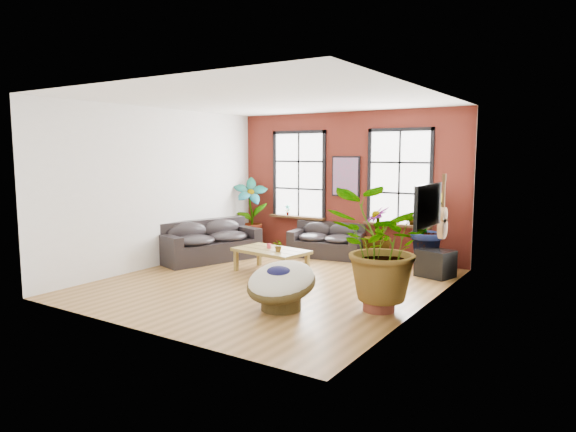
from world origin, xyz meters
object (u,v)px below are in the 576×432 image
at_px(sofa_back, 328,241).
at_px(coffee_table, 271,252).
at_px(papasan_chair, 281,283).
at_px(sofa_left, 209,242).

height_order(sofa_back, coffee_table, sofa_back).
bearing_deg(coffee_table, papasan_chair, -43.85).
bearing_deg(papasan_chair, sofa_back, 106.11).
distance_m(coffee_table, papasan_chair, 2.59).
relative_size(sofa_back, coffee_table, 1.13).
distance_m(sofa_left, papasan_chair, 4.27).
distance_m(sofa_back, coffee_table, 2.18).
bearing_deg(sofa_left, papasan_chair, -105.01).
height_order(sofa_back, papasan_chair, papasan_chair).
distance_m(sofa_back, sofa_left, 2.87).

